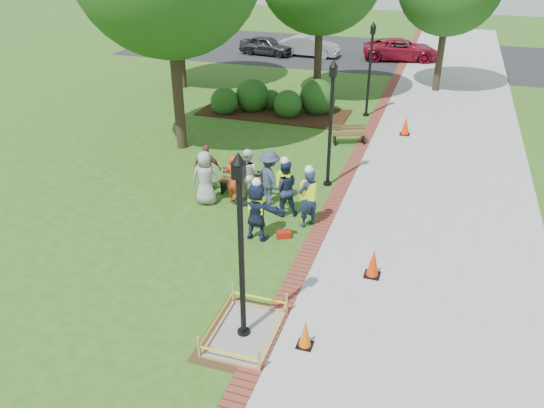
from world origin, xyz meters
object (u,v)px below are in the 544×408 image
(hivis_worker_b, at_px, (308,197))
(lamp_near, at_px, (241,236))
(wet_concrete_pad, at_px, (245,326))
(cone_front, at_px, (305,334))
(hivis_worker_a, at_px, (257,209))
(hivis_worker_c, at_px, (284,187))
(bench_near, at_px, (242,186))

(hivis_worker_b, bearing_deg, lamp_near, -90.78)
(wet_concrete_pad, height_order, cone_front, cone_front)
(cone_front, relative_size, hivis_worker_a, 0.35)
(hivis_worker_c, bearing_deg, wet_concrete_pad, -81.45)
(cone_front, bearing_deg, wet_concrete_pad, -177.70)
(cone_front, relative_size, hivis_worker_b, 0.34)
(bench_near, relative_size, hivis_worker_a, 0.79)
(cone_front, bearing_deg, lamp_near, -177.65)
(lamp_near, xyz_separation_m, hivis_worker_b, (0.07, 5.05, -1.52))
(cone_front, distance_m, hivis_worker_a, 4.59)
(hivis_worker_b, bearing_deg, hivis_worker_a, -134.96)
(hivis_worker_c, bearing_deg, cone_front, -68.40)
(hivis_worker_a, bearing_deg, wet_concrete_pad, -73.84)
(lamp_near, bearing_deg, cone_front, 2.35)
(bench_near, height_order, lamp_near, lamp_near)
(wet_concrete_pad, xyz_separation_m, bench_near, (-2.58, 6.44, 0.02))
(hivis_worker_a, bearing_deg, hivis_worker_c, 79.34)
(cone_front, relative_size, hivis_worker_c, 0.35)
(wet_concrete_pad, height_order, hivis_worker_c, hivis_worker_c)
(wet_concrete_pad, bearing_deg, hivis_worker_b, 89.61)
(wet_concrete_pad, height_order, lamp_near, lamp_near)
(lamp_near, bearing_deg, hivis_worker_b, 89.22)
(bench_near, height_order, hivis_worker_c, hivis_worker_c)
(cone_front, bearing_deg, hivis_worker_a, 122.61)
(hivis_worker_b, xyz_separation_m, hivis_worker_c, (-0.86, 0.44, -0.01))
(wet_concrete_pad, bearing_deg, bench_near, 111.82)
(hivis_worker_a, xyz_separation_m, hivis_worker_c, (0.30, 1.60, 0.02))
(wet_concrete_pad, relative_size, hivis_worker_a, 1.23)
(cone_front, height_order, hivis_worker_a, hivis_worker_a)
(bench_near, bearing_deg, lamp_near, -68.45)
(wet_concrete_pad, distance_m, hivis_worker_b, 5.10)
(wet_concrete_pad, xyz_separation_m, hivis_worker_b, (0.03, 5.05, 0.72))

